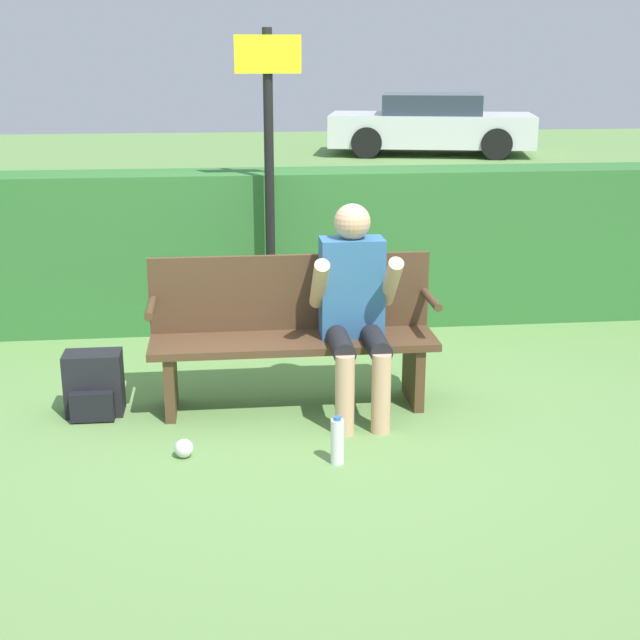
{
  "coord_description": "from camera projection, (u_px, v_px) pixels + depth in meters",
  "views": [
    {
      "loc": [
        -0.41,
        -5.1,
        2.09
      ],
      "look_at": [
        0.15,
        -0.1,
        0.58
      ],
      "focal_mm": 50.0,
      "sensor_mm": 36.0,
      "label": 1
    }
  ],
  "objects": [
    {
      "name": "litter_crumple",
      "position": [
        184.0,
        448.0,
        4.79
      ],
      "size": [
        0.1,
        0.1,
        0.1
      ],
      "color": "silver",
      "rests_on": "ground"
    },
    {
      "name": "person_seated",
      "position": [
        354.0,
        301.0,
        5.28
      ],
      "size": [
        0.51,
        0.65,
        1.25
      ],
      "color": "#336699",
      "rests_on": "ground"
    },
    {
      "name": "ground_plane",
      "position": [
        294.0,
        406.0,
        5.5
      ],
      "size": [
        40.0,
        40.0,
        0.0
      ],
      "primitive_type": "plane",
      "color": "#668E4C"
    },
    {
      "name": "water_bottle",
      "position": [
        337.0,
        441.0,
        4.7
      ],
      "size": [
        0.07,
        0.07,
        0.27
      ],
      "color": "white",
      "rests_on": "ground"
    },
    {
      "name": "hedge_back",
      "position": [
        275.0,
        249.0,
        7.02
      ],
      "size": [
        12.0,
        0.51,
        1.22
      ],
      "color": "#337033",
      "rests_on": "ground"
    },
    {
      "name": "park_bench",
      "position": [
        293.0,
        331.0,
        5.43
      ],
      "size": [
        1.73,
        0.44,
        0.91
      ],
      "color": "#513823",
      "rests_on": "ground"
    },
    {
      "name": "backpack",
      "position": [
        94.0,
        385.0,
        5.33
      ],
      "size": [
        0.34,
        0.28,
        0.38
      ],
      "color": "black",
      "rests_on": "ground"
    },
    {
      "name": "signpost",
      "position": [
        269.0,
        163.0,
        6.43
      ],
      "size": [
        0.47,
        0.09,
        2.27
      ],
      "color": "black",
      "rests_on": "ground"
    },
    {
      "name": "parked_car",
      "position": [
        431.0,
        125.0,
        18.99
      ],
      "size": [
        4.57,
        2.71,
        1.27
      ],
      "rotation": [
        0.0,
        0.0,
        -0.22
      ],
      "color": "silver",
      "rests_on": "ground"
    }
  ]
}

